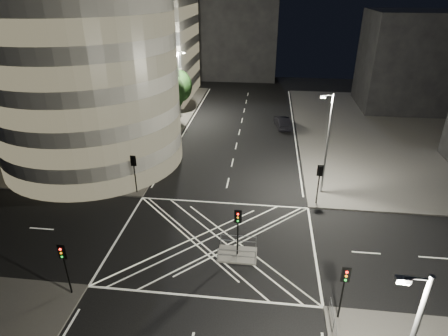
# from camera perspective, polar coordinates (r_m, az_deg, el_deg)

# --- Properties ---
(ground) EXTENTS (120.00, 120.00, 0.00)m
(ground) POSITION_cam_1_polar(r_m,az_deg,el_deg) (31.11, -1.47, -11.15)
(ground) COLOR black
(ground) RESTS_ON ground
(sidewalk_far_left) EXTENTS (42.00, 42.00, 0.15)m
(sidewalk_far_left) POSITION_cam_1_polar(r_m,az_deg,el_deg) (63.74, -24.65, 6.80)
(sidewalk_far_left) COLOR #53504E
(sidewalk_far_left) RESTS_ON ground
(central_island) EXTENTS (3.00, 2.00, 0.15)m
(central_island) POSITION_cam_1_polar(r_m,az_deg,el_deg) (29.72, 2.04, -13.06)
(central_island) COLOR slate
(central_island) RESTS_ON ground
(office_tower_curved) EXTENTS (30.00, 29.00, 27.20)m
(office_tower_curved) POSITION_cam_1_polar(r_m,az_deg,el_deg) (49.93, -23.68, 17.13)
(office_tower_curved) COLOR gray
(office_tower_curved) RESTS_ON sidewalk_far_left
(office_block_rear) EXTENTS (24.00, 16.00, 22.00)m
(office_block_rear) POSITION_cam_1_polar(r_m,az_deg,el_deg) (71.58, -15.18, 19.36)
(office_block_rear) COLOR gray
(office_block_rear) RESTS_ON sidewalk_far_left
(building_right_far) EXTENTS (14.00, 12.00, 15.00)m
(building_right_far) POSITION_cam_1_polar(r_m,az_deg,el_deg) (69.06, 26.41, 14.42)
(building_right_far) COLOR black
(building_right_far) RESTS_ON sidewalk_far_right
(building_far_end) EXTENTS (18.00, 8.00, 18.00)m
(building_far_end) POSITION_cam_1_polar(r_m,az_deg,el_deg) (83.32, 1.52, 19.61)
(building_far_end) COLOR black
(building_far_end) RESTS_ON ground
(tree_a) EXTENTS (4.42, 4.42, 7.37)m
(tree_a) POSITION_cam_1_polar(r_m,az_deg,el_deg) (38.86, -15.18, 4.39)
(tree_a) COLOR black
(tree_a) RESTS_ON sidewalk_far_left
(tree_b) EXTENTS (4.62, 4.62, 7.18)m
(tree_b) POSITION_cam_1_polar(r_m,az_deg,el_deg) (44.22, -12.42, 6.96)
(tree_b) COLOR black
(tree_b) RESTS_ON sidewalk_far_left
(tree_c) EXTENTS (4.27, 4.27, 6.88)m
(tree_c) POSITION_cam_1_polar(r_m,az_deg,el_deg) (49.66, -10.26, 9.19)
(tree_c) COLOR black
(tree_c) RESTS_ON sidewalk_far_left
(tree_d) EXTENTS (4.86, 4.86, 7.48)m
(tree_d) POSITION_cam_1_polar(r_m,az_deg,el_deg) (55.13, -8.54, 11.32)
(tree_d) COLOR black
(tree_d) RESTS_ON sidewalk_far_left
(tree_e) EXTENTS (4.56, 4.56, 6.72)m
(tree_e) POSITION_cam_1_polar(r_m,az_deg,el_deg) (60.90, -7.07, 12.28)
(tree_e) COLOR black
(tree_e) RESTS_ON sidewalk_far_left
(traffic_signal_fl) EXTENTS (0.55, 0.22, 4.00)m
(traffic_signal_fl) POSITION_cam_1_polar(r_m,az_deg,el_deg) (37.22, -13.55, 0.11)
(traffic_signal_fl) COLOR black
(traffic_signal_fl) RESTS_ON sidewalk_far_left
(traffic_signal_nl) EXTENTS (0.55, 0.22, 4.00)m
(traffic_signal_nl) POSITION_cam_1_polar(r_m,az_deg,el_deg) (26.88, -23.19, -12.80)
(traffic_signal_nl) COLOR black
(traffic_signal_nl) RESTS_ON sidewalk_near_left
(traffic_signal_fr) EXTENTS (0.55, 0.22, 4.00)m
(traffic_signal_fr) POSITION_cam_1_polar(r_m,az_deg,el_deg) (35.43, 14.31, -1.38)
(traffic_signal_fr) COLOR black
(traffic_signal_fr) RESTS_ON sidewalk_far_right
(traffic_signal_nr) EXTENTS (0.55, 0.22, 4.00)m
(traffic_signal_nr) POSITION_cam_1_polar(r_m,az_deg,el_deg) (24.35, 17.84, -16.41)
(traffic_signal_nr) COLOR black
(traffic_signal_nr) RESTS_ON sidewalk_near_right
(traffic_signal_island) EXTENTS (0.55, 0.22, 4.00)m
(traffic_signal_island) POSITION_cam_1_polar(r_m,az_deg,el_deg) (28.00, 2.13, -8.58)
(traffic_signal_island) COLOR black
(traffic_signal_island) RESTS_ON central_island
(street_lamp_left_near) EXTENTS (1.25, 0.25, 10.00)m
(street_lamp_left_near) POSITION_cam_1_polar(r_m,az_deg,el_deg) (40.92, -12.41, 6.68)
(street_lamp_left_near) COLOR slate
(street_lamp_left_near) RESTS_ON sidewalk_far_left
(street_lamp_left_far) EXTENTS (1.25, 0.25, 10.00)m
(street_lamp_left_far) POSITION_cam_1_polar(r_m,az_deg,el_deg) (57.51, -6.78, 12.79)
(street_lamp_left_far) COLOR slate
(street_lamp_left_far) RESTS_ON sidewalk_far_left
(street_lamp_right_far) EXTENTS (1.25, 0.25, 10.00)m
(street_lamp_right_far) POSITION_cam_1_polar(r_m,az_deg,el_deg) (36.43, 15.40, 3.84)
(street_lamp_right_far) COLOR slate
(street_lamp_right_far) RESTS_ON sidewalk_far_right
(railing_island_south) EXTENTS (2.80, 0.06, 1.10)m
(railing_island_south) POSITION_cam_1_polar(r_m,az_deg,el_deg) (28.63, 1.90, -13.24)
(railing_island_south) COLOR slate
(railing_island_south) RESTS_ON central_island
(railing_island_north) EXTENTS (2.80, 0.06, 1.10)m
(railing_island_north) POSITION_cam_1_polar(r_m,az_deg,el_deg) (30.03, 2.21, -11.05)
(railing_island_north) COLOR slate
(railing_island_north) RESTS_ON central_island
(sedan) EXTENTS (2.50, 5.18, 1.64)m
(sedan) POSITION_cam_1_polar(r_m,az_deg,el_deg) (55.06, 8.89, 6.90)
(sedan) COLOR black
(sedan) RESTS_ON ground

